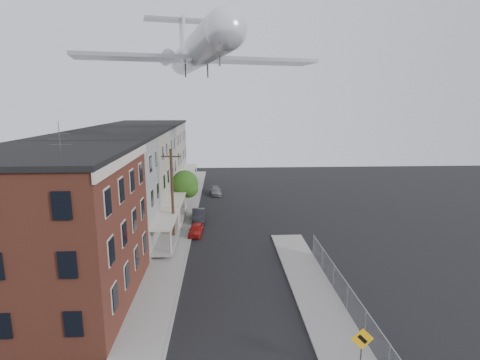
{
  "coord_description": "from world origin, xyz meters",
  "views": [
    {
      "loc": [
        -0.95,
        -16.45,
        13.14
      ],
      "look_at": [
        0.3,
        8.37,
        8.01
      ],
      "focal_mm": 28.0,
      "sensor_mm": 36.0,
      "label": 1
    }
  ],
  "objects_px": {
    "utility_pole": "(172,195)",
    "car_mid": "(199,216)",
    "warning_sign": "(362,346)",
    "car_near": "(196,230)",
    "street_tree": "(186,185)",
    "car_far": "(216,191)",
    "airplane": "(197,51)"
  },
  "relations": [
    {
      "from": "warning_sign",
      "to": "street_tree",
      "type": "relative_size",
      "value": 0.54
    },
    {
      "from": "warning_sign",
      "to": "utility_pole",
      "type": "relative_size",
      "value": 0.31
    },
    {
      "from": "utility_pole",
      "to": "car_far",
      "type": "height_order",
      "value": "utility_pole"
    },
    {
      "from": "car_near",
      "to": "airplane",
      "type": "xyz_separation_m",
      "value": [
        0.33,
        2.57,
        17.58
      ]
    },
    {
      "from": "warning_sign",
      "to": "airplane",
      "type": "distance_m",
      "value": 29.84
    },
    {
      "from": "car_mid",
      "to": "car_near",
      "type": "bearing_deg",
      "value": -93.25
    },
    {
      "from": "car_mid",
      "to": "airplane",
      "type": "relative_size",
      "value": 0.15
    },
    {
      "from": "utility_pole",
      "to": "car_near",
      "type": "distance_m",
      "value": 4.91
    },
    {
      "from": "utility_pole",
      "to": "warning_sign",
      "type": "bearing_deg",
      "value": -59.52
    },
    {
      "from": "car_near",
      "to": "car_mid",
      "type": "bearing_deg",
      "value": 93.79
    },
    {
      "from": "car_near",
      "to": "car_mid",
      "type": "xyz_separation_m",
      "value": [
        0.0,
        4.5,
        0.1
      ]
    },
    {
      "from": "warning_sign",
      "to": "car_far",
      "type": "distance_m",
      "value": 38.48
    },
    {
      "from": "street_tree",
      "to": "airplane",
      "type": "bearing_deg",
      "value": -70.17
    },
    {
      "from": "car_near",
      "to": "car_mid",
      "type": "height_order",
      "value": "car_mid"
    },
    {
      "from": "street_tree",
      "to": "car_mid",
      "type": "bearing_deg",
      "value": -65.22
    },
    {
      "from": "car_far",
      "to": "street_tree",
      "type": "bearing_deg",
      "value": -115.0
    },
    {
      "from": "warning_sign",
      "to": "car_near",
      "type": "xyz_separation_m",
      "value": [
        -9.2,
        20.83,
        -1.32
      ]
    },
    {
      "from": "street_tree",
      "to": "car_far",
      "type": "relative_size",
      "value": 1.42
    },
    {
      "from": "warning_sign",
      "to": "street_tree",
      "type": "distance_m",
      "value": 30.96
    },
    {
      "from": "utility_pole",
      "to": "car_mid",
      "type": "bearing_deg",
      "value": 72.39
    },
    {
      "from": "street_tree",
      "to": "car_near",
      "type": "height_order",
      "value": "street_tree"
    },
    {
      "from": "car_near",
      "to": "car_far",
      "type": "height_order",
      "value": "car_near"
    },
    {
      "from": "utility_pole",
      "to": "street_tree",
      "type": "bearing_deg",
      "value": 88.11
    },
    {
      "from": "warning_sign",
      "to": "street_tree",
      "type": "xyz_separation_m",
      "value": [
        -10.87,
        28.95,
        1.57
      ]
    },
    {
      "from": "car_far",
      "to": "car_mid",
      "type": "bearing_deg",
      "value": -101.68
    },
    {
      "from": "car_mid",
      "to": "street_tree",
      "type": "bearing_deg",
      "value": 111.53
    },
    {
      "from": "street_tree",
      "to": "warning_sign",
      "type": "bearing_deg",
      "value": -69.42
    },
    {
      "from": "car_mid",
      "to": "car_far",
      "type": "height_order",
      "value": "car_mid"
    },
    {
      "from": "street_tree",
      "to": "car_near",
      "type": "distance_m",
      "value": 8.78
    },
    {
      "from": "car_near",
      "to": "car_far",
      "type": "xyz_separation_m",
      "value": [
        1.8,
        16.91,
        -0.03
      ]
    },
    {
      "from": "utility_pole",
      "to": "car_mid",
      "type": "xyz_separation_m",
      "value": [
        2.0,
        6.3,
        -4.01
      ]
    },
    {
      "from": "car_mid",
      "to": "airplane",
      "type": "height_order",
      "value": "airplane"
    }
  ]
}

